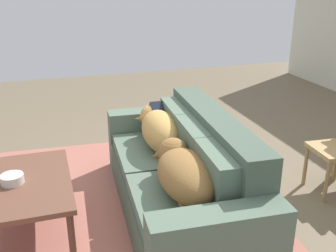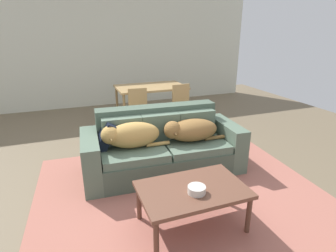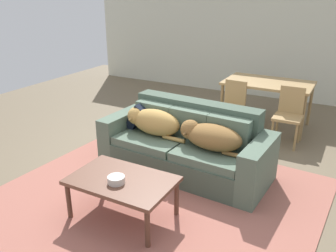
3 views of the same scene
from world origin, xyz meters
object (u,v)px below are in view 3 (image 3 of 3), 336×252
Objects in this scene: coffee_table at (122,183)px; dining_table at (268,86)px; bowl_on_coffee_table at (116,180)px; couch at (187,146)px; dining_chair_near_left at (232,104)px; dog_on_left_cushion at (153,121)px; dog_on_right_cushion at (210,136)px; dining_chair_near_right at (289,113)px; throw_pillow_by_left_arm at (140,115)px.

coffee_table is 3.40m from dining_table.
coffee_table is at bearing 89.07° from bowl_on_coffee_table.
dining_table is (0.49, 2.09, 0.37)m from couch.
dining_chair_near_left is (-0.41, -0.57, -0.23)m from dining_table.
dog_on_left_cushion is at bearing -104.61° from dining_chair_near_left.
couch is 2.18m from dining_table.
dining_chair_near_left is (0.08, 1.52, 0.14)m from couch.
dog_on_right_cushion is 2.23m from dining_table.
dining_chair_near_right reaches higher than dining_chair_near_left.
bowl_on_coffee_table is 0.20× the size of dining_chair_near_left.
dog_on_left_cushion is 0.83m from dog_on_right_cushion.
throw_pillow_by_left_arm is 0.43× the size of dining_chair_near_left.
couch is at bearing 11.76° from dog_on_left_cushion.
dining_chair_near_left reaches higher than dining_table.
dog_on_left_cushion is (-0.46, -0.07, 0.28)m from couch.
dining_table is (0.62, 3.33, 0.30)m from coffee_table.
coffee_table is 2.96m from dining_chair_near_right.
dog_on_left_cushion reaches higher than bowl_on_coffee_table.
coffee_table is (0.63, -1.34, -0.20)m from throw_pillow_by_left_arm.
dog_on_right_cushion is 1.75m from dining_chair_near_right.
dining_chair_near_right is (1.09, 2.74, 0.09)m from coffee_table.
dog_on_right_cushion is at bearing 66.40° from coffee_table.
dog_on_left_cushion is 0.62× the size of dining_table.
couch is 1.35m from bowl_on_coffee_table.
couch is 2.50× the size of dog_on_left_cushion.
throw_pillow_by_left_arm is 1.49m from coffee_table.
dining_chair_near_left reaches higher than coffee_table.
dog_on_right_cushion is 1.05× the size of dining_chair_near_left.
couch reaches higher than dining_chair_near_left.
throw_pillow_by_left_arm reaches higher than coffee_table.
bowl_on_coffee_table is 0.20× the size of dining_chair_near_right.
dog_on_right_cushion is at bearing -0.85° from dog_on_left_cushion.
throw_pillow_by_left_arm reaches higher than dog_on_left_cushion.
couch is at bearing -88.78° from dining_chair_near_left.
dining_chair_near_right is at bearing 3.00° from dining_chair_near_left.
dining_table reaches higher than bowl_on_coffee_table.
throw_pillow_by_left_arm reaches higher than dog_on_right_cushion.
throw_pillow_by_left_arm is (-0.30, 0.16, -0.01)m from dog_on_left_cushion.
throw_pillow_by_left_arm is 2.36m from dining_table.
throw_pillow_by_left_arm reaches higher than bowl_on_coffee_table.
couch is 2.47× the size of dog_on_right_cushion.
couch is at bearing -7.26° from throw_pillow_by_left_arm.
couch is 12.81× the size of bowl_on_coffee_table.
dog_on_right_cushion is 2.46× the size of throw_pillow_by_left_arm.
couch reaches higher than dining_chair_near_right.
couch is 1.25m from coffee_table.
dog_on_left_cushion is 0.98× the size of dog_on_right_cushion.
couch is 2.54× the size of dining_chair_near_right.
dining_table is at bearing 79.54° from coffee_table.
dining_table is at bearing 58.11° from dining_chair_near_left.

